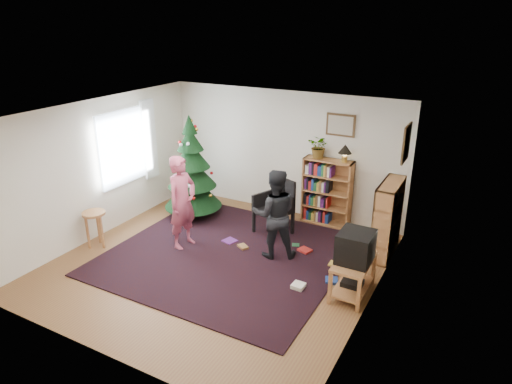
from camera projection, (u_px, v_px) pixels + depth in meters
The scene contains 23 objects.
floor at pixel (218, 263), 7.57m from camera, with size 5.00×5.00×0.00m, color brown.
ceiling at pixel (213, 113), 6.66m from camera, with size 5.00×5.00×0.00m, color white.
wall_back at pixel (284, 153), 9.16m from camera, with size 5.00×0.02×2.50m, color silver.
wall_front at pixel (92, 265), 5.07m from camera, with size 5.00×0.02×2.50m, color silver.
wall_left at pixel (99, 169), 8.23m from camera, with size 0.02×5.00×2.50m, color silver.
wall_right at pixel (375, 226), 6.01m from camera, with size 0.02×5.00×2.50m, color silver.
rug at pixel (228, 254), 7.81m from camera, with size 3.80×3.60×0.02m, color black.
window_pane at pixel (123, 148), 8.61m from camera, with size 0.04×1.20×1.40m, color silver.
curtain at pixel (149, 139), 9.17m from camera, with size 0.06×0.35×1.60m, color silver.
picture_back at pixel (341, 125), 8.38m from camera, with size 0.55×0.03×0.42m.
picture_right at pixel (406, 143), 7.20m from camera, with size 0.03×0.50×0.60m.
christmas_tree at pixel (192, 175), 9.04m from camera, with size 1.15×1.15×2.09m.
bookshelf_back at pixel (327, 191), 8.80m from camera, with size 0.95×0.30×1.30m.
bookshelf_right at pixel (387, 218), 7.63m from camera, with size 0.30×0.95×1.30m.
tv_stand at pixel (353, 274), 6.63m from camera, with size 0.47×0.85×0.55m.
crt_tv at pixel (355, 247), 6.47m from camera, with size 0.48×0.51×0.45m.
armchair at pixel (276, 204), 8.47m from camera, with size 0.75×0.77×1.05m.
stool at pixel (95, 220), 7.93m from camera, with size 0.40×0.40×0.66m.
person_standing at pixel (182, 202), 7.84m from camera, with size 0.61×0.40×1.66m, color #A84359.
person_by_chair at pixel (275, 214), 7.52m from camera, with size 0.75×0.59×1.55m, color black.
potted_plant at pixel (319, 147), 8.57m from camera, with size 0.40×0.35×0.45m, color gray.
table_lamp at pixel (345, 150), 8.35m from camera, with size 0.25×0.25×0.34m.
floor_clutter at pixel (289, 257), 7.65m from camera, with size 2.27×1.42×0.08m.
Camera 1 is at (3.71, -5.52, 3.85)m, focal length 32.00 mm.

